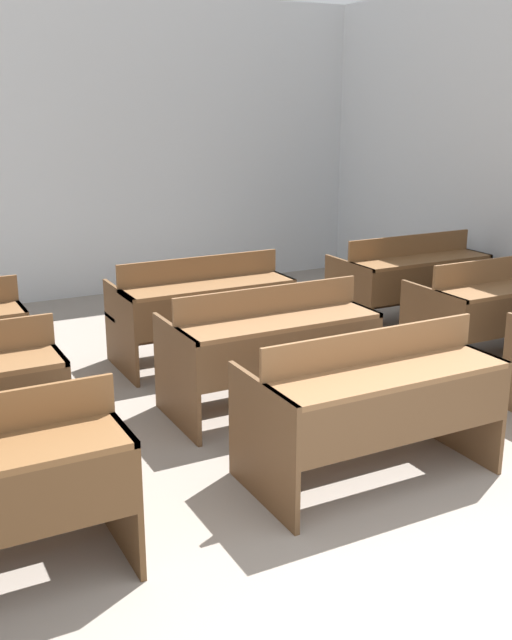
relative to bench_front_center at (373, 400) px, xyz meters
The scene contains 6 objects.
wall_back 4.84m from the bench_front_center, 93.64° to the left, with size 6.50×0.06×3.06m.
bench_front_center is the anchor object (origin of this frame).
bench_second_center 1.10m from the bench_front_center, 91.45° to the left, with size 1.34×0.72×0.84m.
bench_second_right 2.29m from the bench_front_center, 28.20° to the left, with size 1.34×0.72×0.84m.
bench_third_center 2.19m from the bench_front_center, 90.92° to the left, with size 1.34×0.72×0.84m.
bench_third_right 3.00m from the bench_front_center, 47.24° to the left, with size 1.34×0.72×0.84m.
Camera 1 is at (-2.00, -1.33, 2.00)m, focal length 42.00 mm.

